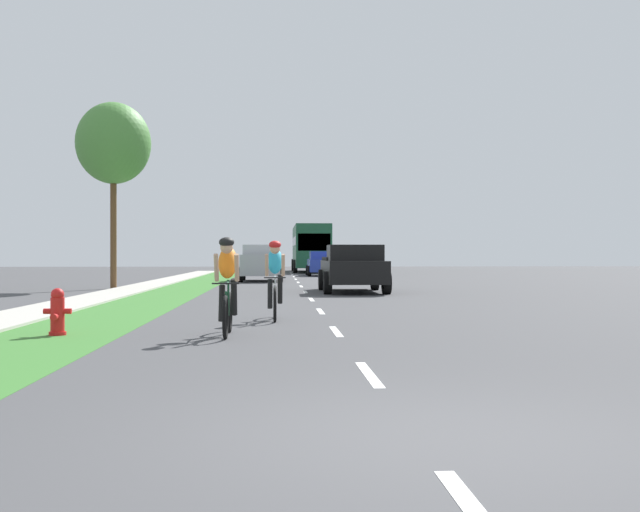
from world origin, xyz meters
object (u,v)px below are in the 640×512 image
object	(u,v)px
cyclist_trailing	(275,279)
street_tree_near	(113,144)
suv_silver	(261,262)
pickup_black	(353,268)
fire_hydrant_red	(57,312)
sedan_blue	(323,263)
bus_dark_green	(311,246)
cyclist_lead	(227,285)

from	to	relation	value
cyclist_trailing	street_tree_near	size ratio (longest dim) A/B	0.24
suv_silver	pickup_black	bearing A→B (deg)	-73.26
fire_hydrant_red	cyclist_trailing	xyz separation A→B (m)	(3.50, 2.71, 0.44)
cyclist_trailing	suv_silver	size ratio (longest dim) A/B	0.37
cyclist_trailing	suv_silver	world-z (taller)	suv_silver
suv_silver	sedan_blue	world-z (taller)	suv_silver
bus_dark_green	fire_hydrant_red	bearing A→B (deg)	-97.57
pickup_black	sedan_blue	world-z (taller)	pickup_black
cyclist_trailing	sedan_blue	xyz separation A→B (m)	(2.88, 32.46, -0.04)
fire_hydrant_red	street_tree_near	xyz separation A→B (m)	(-2.70, 17.18, 5.17)
suv_silver	bus_dark_green	bearing A→B (deg)	80.68
pickup_black	suv_silver	bearing A→B (deg)	106.74
cyclist_trailing	sedan_blue	distance (m)	32.59
suv_silver	street_tree_near	world-z (taller)	street_tree_near
fire_hydrant_red	suv_silver	size ratio (longest dim) A/B	0.16
cyclist_lead	sedan_blue	distance (m)	35.60
pickup_black	fire_hydrant_red	bearing A→B (deg)	-113.68
sedan_blue	cyclist_trailing	bearing A→B (deg)	-95.06
sedan_blue	street_tree_near	bearing A→B (deg)	-116.79
pickup_black	bus_dark_green	bearing A→B (deg)	90.16
cyclist_trailing	suv_silver	bearing A→B (deg)	91.88
fire_hydrant_red	cyclist_lead	size ratio (longest dim) A/B	0.44
pickup_black	street_tree_near	size ratio (longest dim) A/B	0.71
cyclist_trailing	sedan_blue	world-z (taller)	cyclist_trailing
suv_silver	bus_dark_green	world-z (taller)	bus_dark_green
sedan_blue	street_tree_near	world-z (taller)	street_tree_near
fire_hydrant_red	sedan_blue	world-z (taller)	sedan_blue
suv_silver	sedan_blue	bearing A→B (deg)	69.34
sedan_blue	bus_dark_green	world-z (taller)	bus_dark_green
cyclist_lead	street_tree_near	world-z (taller)	street_tree_near
fire_hydrant_red	street_tree_near	world-z (taller)	street_tree_near
pickup_black	sedan_blue	size ratio (longest dim) A/B	1.19
cyclist_lead	cyclist_trailing	bearing A→B (deg)	75.70
cyclist_lead	bus_dark_green	distance (m)	46.35
cyclist_lead	pickup_black	size ratio (longest dim) A/B	0.34
fire_hydrant_red	suv_silver	xyz separation A→B (m)	(2.75, 25.56, 0.58)
suv_silver	cyclist_lead	bearing A→B (deg)	-90.01
suv_silver	street_tree_near	distance (m)	11.01
street_tree_near	pickup_black	bearing A→B (deg)	-18.95
pickup_black	suv_silver	distance (m)	11.94
cyclist_trailing	bus_dark_green	world-z (taller)	bus_dark_green
pickup_black	bus_dark_green	distance (m)	31.86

